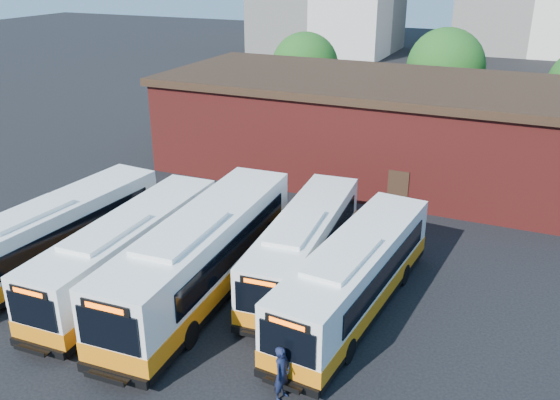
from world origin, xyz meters
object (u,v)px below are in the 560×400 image
at_px(transit_worker, 282,374).
at_px(bus_farwest, 56,236).
at_px(bus_west, 130,253).
at_px(bus_east, 354,279).
at_px(bus_mideast, 304,247).
at_px(bus_midwest, 203,258).

bearing_deg(transit_worker, bus_farwest, 81.90).
height_order(bus_west, bus_east, bus_west).
height_order(bus_west, bus_mideast, bus_west).
relative_size(bus_mideast, bus_east, 0.96).
relative_size(bus_west, bus_midwest, 0.88).
distance_m(bus_west, bus_east, 10.00).
xyz_separation_m(bus_west, transit_worker, (9.25, -4.18, -0.50)).
height_order(bus_farwest, transit_worker, bus_farwest).
bearing_deg(bus_mideast, bus_west, -155.26).
distance_m(bus_farwest, bus_midwest, 7.68).
relative_size(bus_midwest, bus_mideast, 1.19).
bearing_deg(bus_farwest, bus_west, 4.10).
bearing_deg(bus_midwest, bus_east, 8.46).
xyz_separation_m(bus_farwest, bus_east, (14.06, 1.90, -0.03)).
relative_size(bus_west, bus_east, 1.00).
relative_size(bus_west, bus_mideast, 1.05).
distance_m(bus_mideast, bus_east, 3.56).
bearing_deg(bus_mideast, bus_farwest, -165.44).
bearing_deg(bus_mideast, bus_east, -37.39).
bearing_deg(transit_worker, bus_mideast, 25.92).
distance_m(bus_farwest, bus_mideast, 11.71).
bearing_deg(bus_mideast, transit_worker, -77.72).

